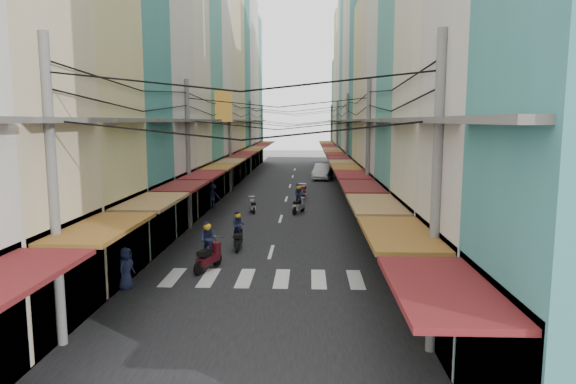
% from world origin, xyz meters
% --- Properties ---
extents(ground, '(160.00, 160.00, 0.00)m').
position_xyz_m(ground, '(0.00, 0.00, 0.00)').
color(ground, slate).
rests_on(ground, ground).
extents(road, '(10.00, 80.00, 0.02)m').
position_xyz_m(road, '(0.00, 20.00, 0.01)').
color(road, black).
rests_on(road, ground).
extents(sidewalk_left, '(3.00, 80.00, 0.06)m').
position_xyz_m(sidewalk_left, '(-6.50, 20.00, 0.03)').
color(sidewalk_left, slate).
rests_on(sidewalk_left, ground).
extents(sidewalk_right, '(3.00, 80.00, 0.06)m').
position_xyz_m(sidewalk_right, '(6.50, 20.00, 0.03)').
color(sidewalk_right, slate).
rests_on(sidewalk_right, ground).
extents(crosswalk, '(7.55, 2.40, 0.01)m').
position_xyz_m(crosswalk, '(-0.00, -6.00, 0.03)').
color(crosswalk, silver).
rests_on(crosswalk, ground).
extents(building_row_left, '(7.80, 67.67, 23.70)m').
position_xyz_m(building_row_left, '(-7.92, 16.56, 9.78)').
color(building_row_left, silver).
rests_on(building_row_left, ground).
extents(building_row_right, '(7.80, 68.98, 22.59)m').
position_xyz_m(building_row_right, '(7.92, 16.45, 9.41)').
color(building_row_right, teal).
rests_on(building_row_right, ground).
extents(utility_poles, '(10.20, 66.13, 8.20)m').
position_xyz_m(utility_poles, '(0.00, 15.01, 6.59)').
color(utility_poles, slate).
rests_on(utility_poles, ground).
extents(white_car, '(5.85, 3.09, 1.96)m').
position_xyz_m(white_car, '(3.18, 27.74, 0.00)').
color(white_car, silver).
rests_on(white_car, ground).
extents(bicycle, '(1.80, 1.15, 1.16)m').
position_xyz_m(bicycle, '(7.32, 2.82, 0.00)').
color(bicycle, black).
rests_on(bicycle, ground).
extents(moving_scooters, '(4.09, 21.45, 2.00)m').
position_xyz_m(moving_scooters, '(-0.73, 2.88, 0.57)').
color(moving_scooters, black).
rests_on(moving_scooters, ground).
extents(parked_scooters, '(12.58, 14.78, 0.99)m').
position_xyz_m(parked_scooters, '(4.41, -4.60, 0.47)').
color(parked_scooters, black).
rests_on(parked_scooters, ground).
extents(pedestrians, '(13.03, 21.12, 2.20)m').
position_xyz_m(pedestrians, '(-3.97, 4.44, 1.05)').
color(pedestrians, '#28202A').
rests_on(pedestrians, ground).
extents(market_umbrella, '(2.57, 2.57, 2.71)m').
position_xyz_m(market_umbrella, '(6.55, -8.06, 2.39)').
color(market_umbrella, '#B2B2B7').
rests_on(market_umbrella, ground).
extents(traffic_sign, '(0.10, 0.63, 2.89)m').
position_xyz_m(traffic_sign, '(5.54, -4.63, 2.10)').
color(traffic_sign, slate).
rests_on(traffic_sign, ground).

